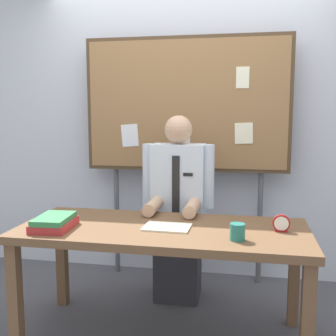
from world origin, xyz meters
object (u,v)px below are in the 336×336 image
(book_stack, at_px, (54,222))
(desk_clock, at_px, (281,224))
(bulletin_board, at_px, (186,107))
(desk, at_px, (163,240))
(coffee_mug, at_px, (237,232))
(person, at_px, (178,215))
(open_notebook, at_px, (167,227))

(book_stack, bearing_deg, desk_clock, 8.33)
(bulletin_board, height_order, book_stack, bulletin_board)
(desk, distance_m, coffee_mug, 0.52)
(desk, height_order, book_stack, book_stack)
(desk, bearing_deg, person, 90.00)
(bulletin_board, height_order, coffee_mug, bulletin_board)
(bulletin_board, relative_size, book_stack, 6.63)
(bulletin_board, relative_size, coffee_mug, 21.64)
(book_stack, bearing_deg, bulletin_board, 60.28)
(person, distance_m, book_stack, 1.00)
(desk, bearing_deg, coffee_mug, -21.57)
(desk, bearing_deg, book_stack, -165.67)
(coffee_mug, bearing_deg, desk, 158.43)
(desk, height_order, coffee_mug, coffee_mug)
(person, height_order, open_notebook, person)
(desk, height_order, bulletin_board, bulletin_board)
(bulletin_board, bearing_deg, person, -90.02)
(desk_clock, bearing_deg, book_stack, -171.67)
(person, distance_m, coffee_mug, 0.91)
(person, xyz_separation_m, bulletin_board, (0.00, 0.39, 0.83))
(person, height_order, book_stack, person)
(desk, distance_m, open_notebook, 0.10)
(desk, height_order, person, person)
(desk, relative_size, coffee_mug, 18.86)
(person, xyz_separation_m, coffee_mug, (0.47, -0.77, 0.12))
(person, height_order, bulletin_board, bulletin_board)
(bulletin_board, xyz_separation_m, open_notebook, (0.03, -1.00, -0.75))
(book_stack, height_order, desk_clock, desk_clock)
(bulletin_board, bearing_deg, open_notebook, -88.15)
(coffee_mug, bearing_deg, book_stack, 179.06)
(bulletin_board, distance_m, book_stack, 1.50)
(book_stack, bearing_deg, open_notebook, 12.09)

